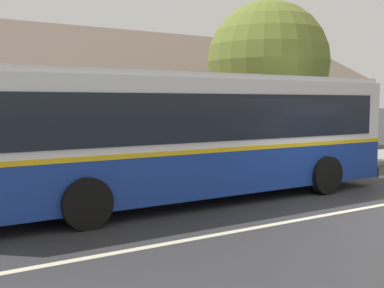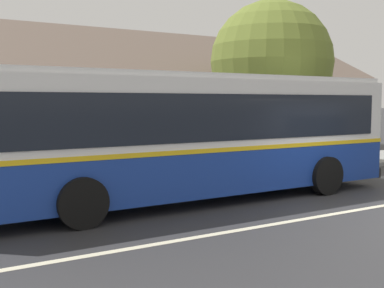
% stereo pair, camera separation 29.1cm
% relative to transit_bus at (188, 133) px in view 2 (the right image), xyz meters
% --- Properties ---
extents(ground_plane, '(300.00, 300.00, 0.00)m').
position_rel_transit_bus_xyz_m(ground_plane, '(2.74, -2.90, -1.65)').
color(ground_plane, '#2D2D30').
extents(sidewalk_far, '(60.00, 3.00, 0.15)m').
position_rel_transit_bus_xyz_m(sidewalk_far, '(2.74, 3.10, -1.58)').
color(sidewalk_far, gray).
rests_on(sidewalk_far, ground).
extents(lane_divider_stripe, '(60.00, 0.16, 0.01)m').
position_rel_transit_bus_xyz_m(lane_divider_stripe, '(2.74, -2.90, -1.65)').
color(lane_divider_stripe, beige).
rests_on(lane_divider_stripe, ground).
extents(community_building, '(26.15, 9.62, 6.82)m').
position_rel_transit_bus_xyz_m(community_building, '(1.89, 11.10, 0.25)').
color(community_building, beige).
rests_on(community_building, ground).
extents(transit_bus, '(11.28, 2.82, 3.06)m').
position_rel_transit_bus_xyz_m(transit_bus, '(0.00, 0.00, 0.00)').
color(transit_bus, navy).
rests_on(transit_bus, ground).
extents(street_tree_primary, '(4.57, 4.57, 6.18)m').
position_rel_transit_bus_xyz_m(street_tree_primary, '(5.92, 3.99, 2.14)').
color(street_tree_primary, '#4C3828').
rests_on(street_tree_primary, ground).
extents(bus_stop_sign, '(0.36, 0.07, 2.40)m').
position_rel_transit_bus_xyz_m(bus_stop_sign, '(7.28, 2.09, -0.01)').
color(bus_stop_sign, gray).
rests_on(bus_stop_sign, sidewalk_far).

